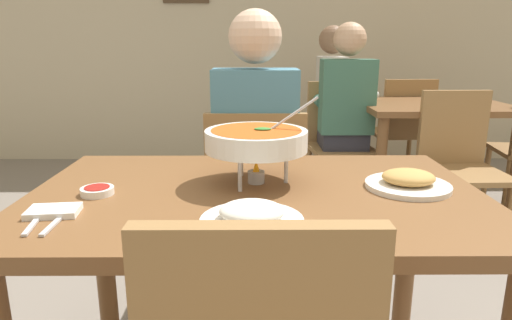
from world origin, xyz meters
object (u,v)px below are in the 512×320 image
object	(u,v)px
dining_table_main	(256,229)
patron_bg_middle	(345,107)
diner_main	(255,143)
curry_bowl	(256,141)
patron_bg_left	(335,98)
appetizer_plate	(408,181)
chair_bg_window	(403,126)
chair_bg_left	(338,125)
chair_diner_main	(255,196)
dining_table_far	(432,123)
chair_bg_corner	(458,157)
sauce_dish	(97,191)
rice_plate	(252,216)
chair_bg_middle	(338,136)

from	to	relation	value
dining_table_main	patron_bg_middle	xyz separation A→B (m)	(0.63, 1.90, 0.10)
dining_table_main	diner_main	size ratio (longest dim) A/B	0.97
curry_bowl	patron_bg_left	distance (m)	2.46
dining_table_main	curry_bowl	bearing A→B (deg)	90.65
dining_table_main	appetizer_plate	world-z (taller)	appetizer_plate
diner_main	chair_bg_window	size ratio (longest dim) A/B	1.46
chair_bg_window	patron_bg_middle	world-z (taller)	patron_bg_middle
chair_bg_left	chair_bg_window	xyz separation A→B (m)	(0.52, -0.05, 0.00)
chair_diner_main	patron_bg_left	xyz separation A→B (m)	(0.66, 1.74, 0.24)
appetizer_plate	chair_bg_window	bearing A→B (deg)	71.85
dining_table_far	chair_bg_corner	bearing A→B (deg)	-92.84
chair_bg_corner	curry_bowl	bearing A→B (deg)	-132.94
chair_bg_corner	chair_bg_window	distance (m)	1.04
appetizer_plate	sauce_dish	size ratio (longest dim) A/B	2.67
appetizer_plate	patron_bg_left	world-z (taller)	patron_bg_left
curry_bowl	chair_bg_left	world-z (taller)	curry_bowl
appetizer_plate	chair_bg_left	size ratio (longest dim) A/B	0.27
chair_bg_left	appetizer_plate	bearing A→B (deg)	-96.16
patron_bg_middle	chair_bg_left	bearing A→B (deg)	83.26
rice_plate	dining_table_far	size ratio (longest dim) A/B	0.24
appetizer_plate	chair_bg_corner	size ratio (longest dim) A/B	0.27
chair_bg_corner	chair_bg_middle	bearing A→B (deg)	132.84
chair_bg_middle	chair_bg_window	bearing A→B (deg)	32.78
chair_diner_main	chair_bg_window	bearing A→B (deg)	54.76
chair_bg_corner	patron_bg_left	xyz separation A→B (m)	(-0.56, 1.05, 0.24)
chair_diner_main	diner_main	size ratio (longest dim) A/B	0.69
dining_table_main	patron_bg_middle	size ratio (longest dim) A/B	0.97
diner_main	patron_bg_left	world-z (taller)	same
chair_diner_main	patron_bg_middle	distance (m)	1.38
chair_diner_main	appetizer_plate	world-z (taller)	chair_diner_main
chair_bg_left	chair_bg_window	distance (m)	0.53
sauce_dish	patron_bg_left	bearing A→B (deg)	66.04
chair_bg_middle	patron_bg_left	distance (m)	0.46
dining_table_main	curry_bowl	size ratio (longest dim) A/B	3.82
chair_bg_window	chair_bg_left	bearing A→B (deg)	174.53
rice_plate	chair_bg_left	world-z (taller)	chair_bg_left
chair_diner_main	dining_table_far	xyz separation A→B (m)	(1.25, 1.20, 0.12)
chair_bg_corner	patron_bg_middle	world-z (taller)	patron_bg_middle
patron_bg_left	chair_diner_main	bearing A→B (deg)	-110.71
dining_table_main	dining_table_far	distance (m)	2.27
sauce_dish	chair_bg_corner	world-z (taller)	chair_bg_corner
curry_bowl	chair_bg_middle	size ratio (longest dim) A/B	0.37
dining_table_main	dining_table_far	size ratio (longest dim) A/B	1.27
chair_diner_main	chair_bg_corner	xyz separation A→B (m)	(1.22, 0.69, 0.00)
dining_table_main	chair_bg_corner	world-z (taller)	chair_bg_corner
patron_bg_left	diner_main	bearing A→B (deg)	-111.07
chair_bg_left	dining_table_main	bearing A→B (deg)	-105.79
appetizer_plate	patron_bg_left	size ratio (longest dim) A/B	0.18
chair_diner_main	patron_bg_middle	world-z (taller)	patron_bg_middle
chair_diner_main	dining_table_far	bearing A→B (deg)	43.91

